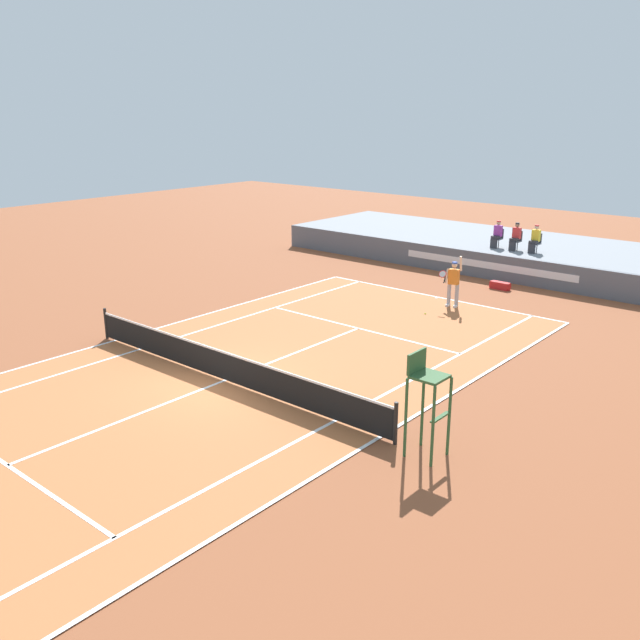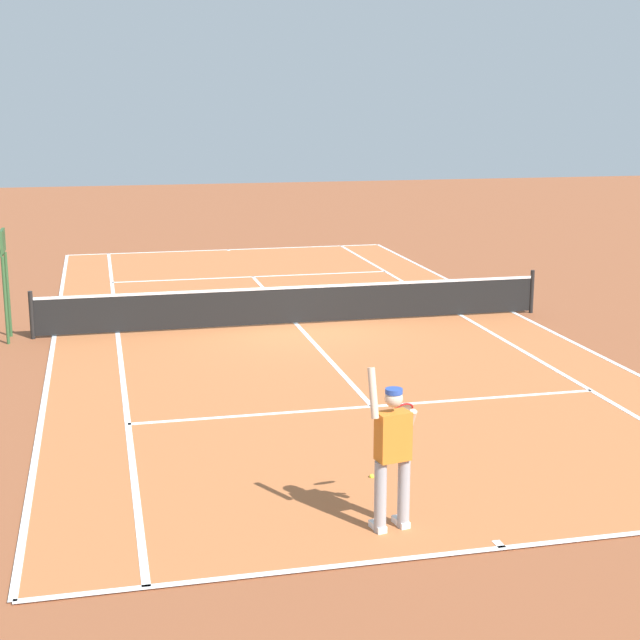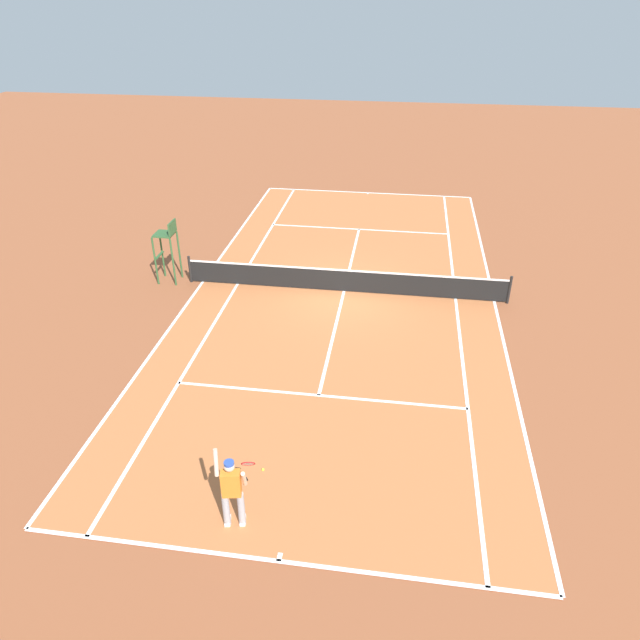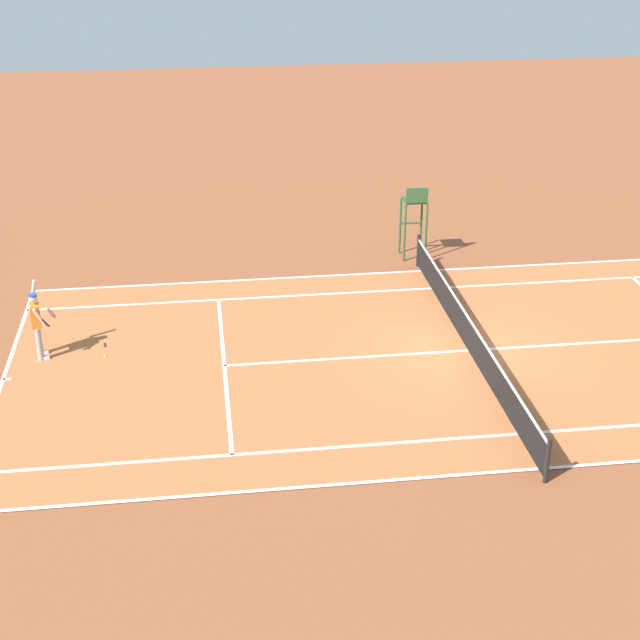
{
  "view_description": "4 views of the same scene",
  "coord_description": "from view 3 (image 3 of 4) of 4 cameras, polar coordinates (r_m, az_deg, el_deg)",
  "views": [
    {
      "loc": [
        13.92,
        -12.15,
        7.57
      ],
      "look_at": [
        0.33,
        3.89,
        1.0
      ],
      "focal_mm": 38.26,
      "sensor_mm": 36.0,
      "label": 1
    },
    {
      "loc": [
        4.42,
        21.51,
        5.12
      ],
      "look_at": [
        0.33,
        3.89,
        1.0
      ],
      "focal_mm": 54.02,
      "sensor_mm": 36.0,
      "label": 2
    },
    {
      "loc": [
        -1.95,
        19.42,
        10.14
      ],
      "look_at": [
        0.33,
        3.89,
        1.0
      ],
      "focal_mm": 32.93,
      "sensor_mm": 36.0,
      "label": 3
    },
    {
      "loc": [
        -21.54,
        6.78,
        11.58
      ],
      "look_at": [
        0.33,
        3.89,
        1.0
      ],
      "focal_mm": 53.42,
      "sensor_mm": 36.0,
      "label": 4
    }
  ],
  "objects": [
    {
      "name": "ground_plane",
      "position": [
        22.0,
        2.34,
        2.72
      ],
      "size": [
        80.0,
        80.0,
        0.0
      ],
      "primitive_type": "plane",
      "color": "brown"
    },
    {
      "name": "court",
      "position": [
        21.99,
        2.34,
        2.75
      ],
      "size": [
        11.08,
        23.88,
        0.03
      ],
      "color": "#B76638",
      "rests_on": "ground"
    },
    {
      "name": "net",
      "position": [
        21.76,
        2.37,
        3.94
      ],
      "size": [
        11.98,
        0.1,
        1.07
      ],
      "color": "black",
      "rests_on": "ground"
    },
    {
      "name": "tennis_player",
      "position": [
        12.74,
        -8.52,
        -16.09
      ],
      "size": [
        0.75,
        0.73,
        2.08
      ],
      "color": "#9E9EA3",
      "rests_on": "ground"
    },
    {
      "name": "tennis_ball",
      "position": [
        14.47,
        -5.57,
        -14.27
      ],
      "size": [
        0.07,
        0.07,
        0.07
      ],
      "primitive_type": "sphere",
      "color": "#D1E533",
      "rests_on": "ground"
    },
    {
      "name": "umpire_chair",
      "position": [
        22.93,
        -14.63,
        7.22
      ],
      "size": [
        0.77,
        0.77,
        2.44
      ],
      "color": "#2D562D",
      "rests_on": "ground"
    }
  ]
}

